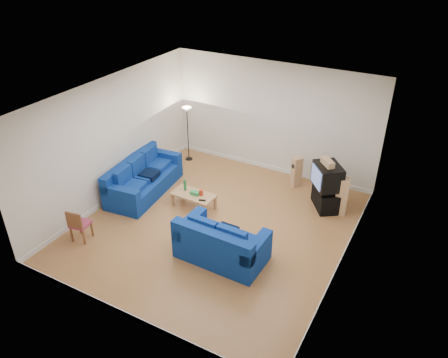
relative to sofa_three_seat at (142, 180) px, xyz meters
The scene contains 16 objects.
room 2.82m from the sofa_three_seat, ahead, with size 6.01×6.51×3.21m.
sofa_three_seat is the anchor object (origin of this frame).
sofa_loveseat 3.49m from the sofa_three_seat, 24.21° to the right, with size 1.90×1.09×0.94m.
coffee_table 1.62m from the sofa_three_seat, ahead, with size 1.12×0.59×0.40m.
bottle 1.35m from the sofa_three_seat, ahead, with size 0.07×0.07×0.29m, color #197233.
tissue_box 1.68m from the sofa_three_seat, ahead, with size 0.23×0.13×0.09m, color green.
red_canister 1.82m from the sofa_three_seat, ahead, with size 0.11×0.11×0.15m, color red.
remote 1.98m from the sofa_three_seat, ahead, with size 0.18×0.05×0.02m, color black.
tv_stand 4.82m from the sofa_three_seat, 19.46° to the left, with size 0.86×0.48×0.53m, color black.
av_receiver 4.79m from the sofa_three_seat, 19.81° to the left, with size 0.41×0.33×0.09m, color black.
television 4.83m from the sofa_three_seat, 19.11° to the left, with size 0.92×0.96×0.60m.
centre_speaker 4.85m from the sofa_three_seat, 19.20° to the left, with size 0.43×0.17×0.15m, color tan.
speaker_left 4.18m from the sofa_three_seat, 32.71° to the left, with size 0.31×0.32×0.86m.
speaker_right 5.19m from the sofa_three_seat, 16.88° to the left, with size 0.33×0.26×0.99m.
floor_lamp 2.43m from the sofa_three_seat, 88.27° to the left, with size 0.29×0.29×1.69m.
dining_chair 2.40m from the sofa_three_seat, 88.17° to the right, with size 0.45×0.45×0.82m.
Camera 1 is at (4.24, -7.38, 6.22)m, focal length 35.00 mm.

